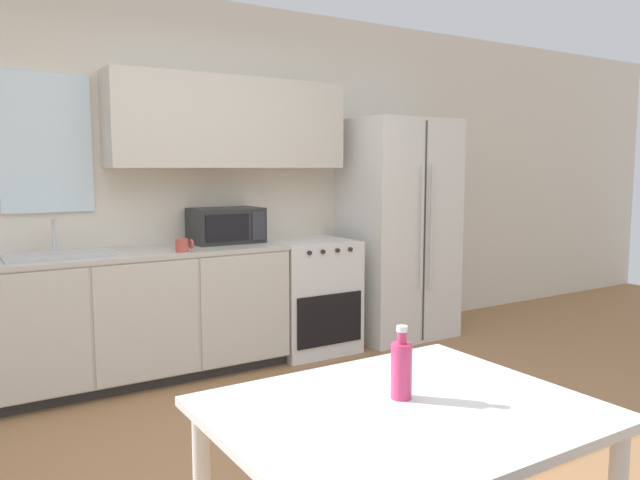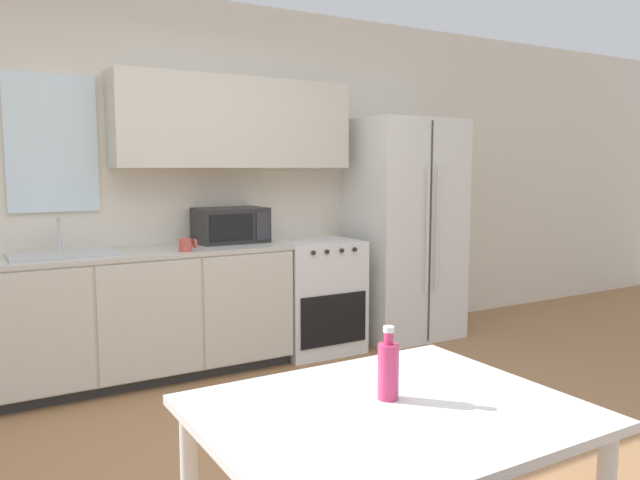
{
  "view_description": "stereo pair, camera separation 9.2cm",
  "coord_description": "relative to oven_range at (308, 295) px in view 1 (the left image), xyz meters",
  "views": [
    {
      "loc": [
        -1.4,
        -2.41,
        1.45
      ],
      "look_at": [
        0.43,
        0.52,
        1.05
      ],
      "focal_mm": 35.0,
      "sensor_mm": 36.0,
      "label": 1
    },
    {
      "loc": [
        -1.33,
        -2.45,
        1.45
      ],
      "look_at": [
        0.43,
        0.52,
        1.05
      ],
      "focal_mm": 35.0,
      "sensor_mm": 36.0,
      "label": 2
    }
  ],
  "objects": [
    {
      "name": "wall_back",
      "position": [
        -1.03,
        0.31,
        0.98
      ],
      "size": [
        12.0,
        0.38,
        2.7
      ],
      "color": "beige",
      "rests_on": "ground_plane"
    },
    {
      "name": "ground_plane",
      "position": [
        -1.11,
        -1.77,
        -0.44
      ],
      "size": [
        12.0,
        12.0,
        0.0
      ],
      "primitive_type": "plane",
      "color": "#9E7047"
    },
    {
      "name": "kitchen_counter",
      "position": [
        -1.37,
        0.01,
        0.01
      ],
      "size": [
        2.1,
        0.62,
        0.89
      ],
      "color": "#333333",
      "rests_on": "ground_plane"
    },
    {
      "name": "drink_bottle",
      "position": [
        -1.29,
        -2.71,
        0.39
      ],
      "size": [
        0.07,
        0.07,
        0.23
      ],
      "color": "#DB386B",
      "rests_on": "dining_table"
    },
    {
      "name": "microwave",
      "position": [
        -0.65,
        0.11,
        0.58
      ],
      "size": [
        0.52,
        0.34,
        0.26
      ],
      "color": "#282828",
      "rests_on": "kitchen_counter"
    },
    {
      "name": "dining_table",
      "position": [
        -1.34,
        -2.77,
        0.19
      ],
      "size": [
        1.11,
        0.9,
        0.73
      ],
      "color": "white",
      "rests_on": "ground_plane"
    },
    {
      "name": "kitchen_sink",
      "position": [
        -1.84,
        0.02,
        0.47
      ],
      "size": [
        0.66,
        0.39,
        0.24
      ],
      "color": "#B7BABC",
      "rests_on": "kitchen_counter"
    },
    {
      "name": "refrigerator",
      "position": [
        0.89,
        -0.02,
        0.49
      ],
      "size": [
        0.88,
        0.71,
        1.85
      ],
      "color": "silver",
      "rests_on": "ground_plane"
    },
    {
      "name": "coffee_mug",
      "position": [
        -1.09,
        -0.19,
        0.5
      ],
      "size": [
        0.12,
        0.09,
        0.09
      ],
      "color": "#BF4C3F",
      "rests_on": "kitchen_counter"
    },
    {
      "name": "oven_range",
      "position": [
        0.0,
        0.0,
        0.0
      ],
      "size": [
        0.65,
        0.64,
        0.88
      ],
      "color": "white",
      "rests_on": "ground_plane"
    }
  ]
}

